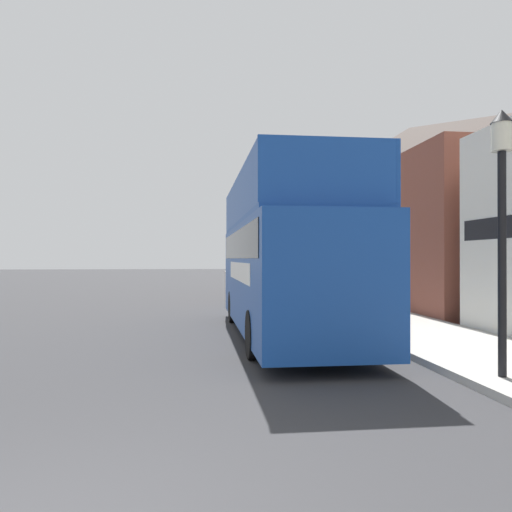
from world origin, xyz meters
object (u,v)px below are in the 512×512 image
(lamp_post_nearest, at_px, (502,190))
(lamp_post_second, at_px, (345,214))
(tour_bus, at_px, (284,265))
(parked_car_ahead_of_bus, at_px, (274,291))

(lamp_post_nearest, height_order, lamp_post_second, lamp_post_second)
(tour_bus, height_order, lamp_post_nearest, lamp_post_nearest)
(tour_bus, relative_size, lamp_post_nearest, 2.27)
(lamp_post_nearest, bearing_deg, parked_car_ahead_of_bus, 97.89)
(parked_car_ahead_of_bus, xyz_separation_m, lamp_post_nearest, (1.73, -12.46, 2.41))
(lamp_post_second, bearing_deg, tour_bus, -133.77)
(tour_bus, relative_size, lamp_post_second, 2.01)
(parked_car_ahead_of_bus, relative_size, lamp_post_nearest, 1.08)
(parked_car_ahead_of_bus, bearing_deg, lamp_post_nearest, -85.11)
(lamp_post_nearest, distance_m, lamp_post_second, 8.01)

